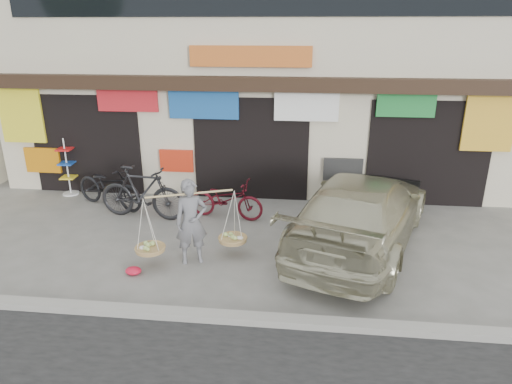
# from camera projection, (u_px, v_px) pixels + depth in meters

# --- Properties ---
(ground) EXTENTS (70.00, 70.00, 0.00)m
(ground) POSITION_uv_depth(u_px,v_px,m) (231.00, 259.00, 9.14)
(ground) COLOR slate
(ground) RESTS_ON ground
(kerb) EXTENTS (70.00, 0.25, 0.12)m
(kerb) POSITION_uv_depth(u_px,v_px,m) (210.00, 316.00, 7.25)
(kerb) COLOR gray
(kerb) RESTS_ON ground
(shophouse_block) EXTENTS (14.00, 6.32, 7.00)m
(shophouse_block) POSITION_uv_depth(u_px,v_px,m) (262.00, 59.00, 13.94)
(shophouse_block) COLOR beige
(shophouse_block) RESTS_ON ground
(street_vendor) EXTENTS (2.07, 1.15, 1.70)m
(street_vendor) POSITION_uv_depth(u_px,v_px,m) (191.00, 225.00, 8.79)
(street_vendor) COLOR slate
(street_vendor) RESTS_ON ground
(bike_0) EXTENTS (2.25, 1.51, 1.12)m
(bike_0) POSITION_uv_depth(u_px,v_px,m) (109.00, 186.00, 11.59)
(bike_0) COLOR black
(bike_0) RESTS_ON ground
(bike_1) EXTENTS (2.22, 0.87, 1.30)m
(bike_1) POSITION_uv_depth(u_px,v_px,m) (142.00, 193.00, 10.89)
(bike_1) COLOR black
(bike_1) RESTS_ON ground
(bike_2) EXTENTS (1.93, 0.95, 0.97)m
(bike_2) POSITION_uv_depth(u_px,v_px,m) (226.00, 199.00, 10.94)
(bike_2) COLOR #560E19
(bike_2) RESTS_ON ground
(suv) EXTENTS (3.83, 5.72, 1.54)m
(suv) POSITION_uv_depth(u_px,v_px,m) (361.00, 211.00, 9.50)
(suv) COLOR #B7B394
(suv) RESTS_ON ground
(display_rack) EXTENTS (0.44, 0.44, 1.58)m
(display_rack) POSITION_uv_depth(u_px,v_px,m) (68.00, 172.00, 12.44)
(display_rack) COLOR silver
(display_rack) RESTS_ON ground
(red_bag) EXTENTS (0.31, 0.25, 0.14)m
(red_bag) POSITION_uv_depth(u_px,v_px,m) (133.00, 271.00, 8.57)
(red_bag) COLOR red
(red_bag) RESTS_ON ground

